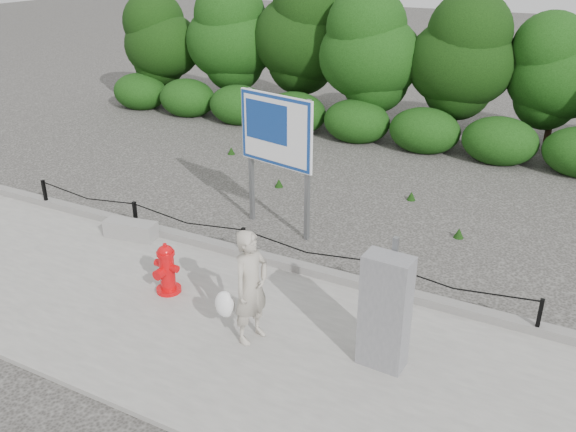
{
  "coord_description": "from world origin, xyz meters",
  "views": [
    {
      "loc": [
        5.25,
        -8.21,
        5.34
      ],
      "look_at": [
        0.79,
        0.2,
        1.0
      ],
      "focal_mm": 38.0,
      "sensor_mm": 36.0,
      "label": 1
    }
  ],
  "objects_px": {
    "concrete_block": "(131,229)",
    "utility_cabinet": "(385,312)",
    "pedestrian": "(249,288)",
    "advertising_sign": "(276,137)",
    "fire_hydrant": "(167,269)"
  },
  "relations": [
    {
      "from": "pedestrian",
      "to": "advertising_sign",
      "type": "distance_m",
      "value": 3.93
    },
    {
      "from": "pedestrian",
      "to": "concrete_block",
      "type": "relative_size",
      "value": 1.67
    },
    {
      "from": "pedestrian",
      "to": "concrete_block",
      "type": "distance_m",
      "value": 4.17
    },
    {
      "from": "pedestrian",
      "to": "utility_cabinet",
      "type": "height_order",
      "value": "utility_cabinet"
    },
    {
      "from": "concrete_block",
      "to": "utility_cabinet",
      "type": "relative_size",
      "value": 0.56
    },
    {
      "from": "fire_hydrant",
      "to": "advertising_sign",
      "type": "distance_m",
      "value": 3.37
    },
    {
      "from": "advertising_sign",
      "to": "fire_hydrant",
      "type": "bearing_deg",
      "value": -84.41
    },
    {
      "from": "concrete_block",
      "to": "utility_cabinet",
      "type": "distance_m",
      "value": 5.81
    },
    {
      "from": "fire_hydrant",
      "to": "concrete_block",
      "type": "xyz_separation_m",
      "value": [
        -1.89,
        1.26,
        -0.25
      ]
    },
    {
      "from": "fire_hydrant",
      "to": "utility_cabinet",
      "type": "height_order",
      "value": "utility_cabinet"
    },
    {
      "from": "concrete_block",
      "to": "advertising_sign",
      "type": "bearing_deg",
      "value": 38.14
    },
    {
      "from": "utility_cabinet",
      "to": "pedestrian",
      "type": "bearing_deg",
      "value": -166.91
    },
    {
      "from": "concrete_block",
      "to": "advertising_sign",
      "type": "height_order",
      "value": "advertising_sign"
    },
    {
      "from": "fire_hydrant",
      "to": "pedestrian",
      "type": "relative_size",
      "value": 0.51
    },
    {
      "from": "pedestrian",
      "to": "advertising_sign",
      "type": "xyz_separation_m",
      "value": [
        -1.49,
        3.48,
        1.03
      ]
    }
  ]
}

